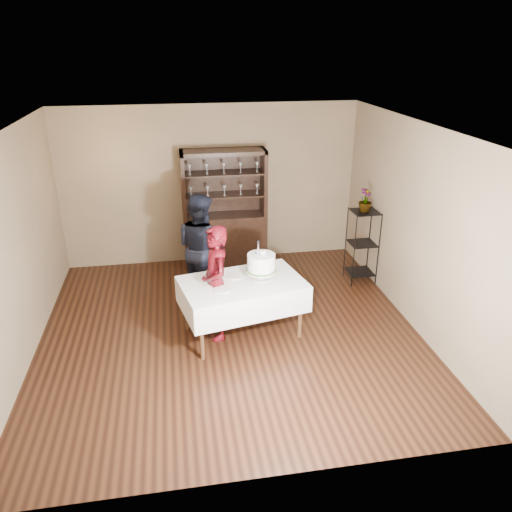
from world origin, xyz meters
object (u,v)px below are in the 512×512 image
object	(u,v)px
plant_etagere	(362,243)
potted_plant	(365,200)
man	(201,247)
cake_table	(242,294)
cake	(261,264)
woman	(216,283)
china_hutch	(225,228)

from	to	relation	value
plant_etagere	potted_plant	distance (m)	0.72
plant_etagere	man	world-z (taller)	man
cake_table	cake	size ratio (longest dim) A/B	3.11
man	cake	world-z (taller)	man
woman	cake_table	bearing A→B (deg)	77.15
plant_etagere	man	xyz separation A→B (m)	(-2.57, -0.12, 0.16)
china_hutch	potted_plant	distance (m)	2.42
china_hutch	cake	size ratio (longest dim) A/B	3.62
cake_table	cake	xyz separation A→B (m)	(0.25, 0.02, 0.40)
woman	potted_plant	bearing A→B (deg)	107.07
china_hutch	cake	bearing A→B (deg)	-84.65
china_hutch	man	world-z (taller)	china_hutch
man	cake	size ratio (longest dim) A/B	2.95
cake_table	woman	world-z (taller)	woman
man	potted_plant	size ratio (longest dim) A/B	4.49
china_hutch	cake_table	bearing A→B (deg)	-90.93
potted_plant	man	bearing A→B (deg)	-177.44
woman	china_hutch	bearing A→B (deg)	160.59
plant_etagere	man	distance (m)	2.57
plant_etagere	cake	xyz separation A→B (m)	(-1.86, -1.25, 0.35)
china_hutch	man	size ratio (longest dim) A/B	1.23
plant_etagere	man	bearing A→B (deg)	-177.39
cake_table	cake	bearing A→B (deg)	5.43
cake	woman	bearing A→B (deg)	-179.17
china_hutch	woman	xyz separation A→B (m)	(-0.37, -2.31, 0.11)
plant_etagere	woman	bearing A→B (deg)	-152.81
potted_plant	woman	bearing A→B (deg)	-152.73
china_hutch	man	bearing A→B (deg)	-112.62
plant_etagere	woman	xyz separation A→B (m)	(-2.45, -1.26, 0.12)
cake_table	man	bearing A→B (deg)	111.19
man	potted_plant	xyz separation A→B (m)	(2.55, 0.11, 0.55)
plant_etagere	cake_table	distance (m)	2.47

